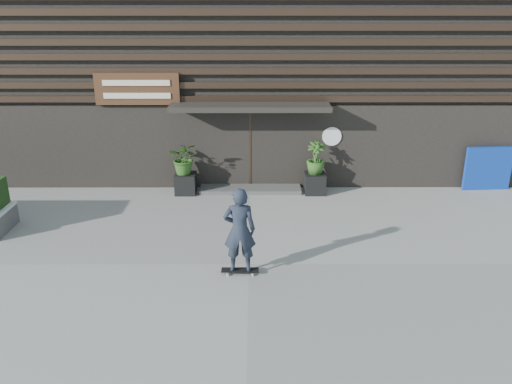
{
  "coord_description": "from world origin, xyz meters",
  "views": [
    {
      "loc": [
        0.13,
        -9.96,
        5.38
      ],
      "look_at": [
        0.16,
        1.53,
        1.1
      ],
      "focal_mm": 36.36,
      "sensor_mm": 36.0,
      "label": 1
    }
  ],
  "objects_px": {
    "planter_pot_left": "(186,183)",
    "skateboarder": "(240,230)",
    "planter_pot_right": "(315,183)",
    "blue_tarp": "(488,168)"
  },
  "relations": [
    {
      "from": "planter_pot_left",
      "to": "skateboarder",
      "type": "xyz_separation_m",
      "value": [
        1.72,
        -4.81,
        0.69
      ]
    },
    {
      "from": "planter_pot_left",
      "to": "skateboarder",
      "type": "height_order",
      "value": "skateboarder"
    },
    {
      "from": "skateboarder",
      "to": "planter_pot_left",
      "type": "bearing_deg",
      "value": 109.68
    },
    {
      "from": "planter_pot_left",
      "to": "planter_pot_right",
      "type": "distance_m",
      "value": 3.8
    },
    {
      "from": "planter_pot_right",
      "to": "planter_pot_left",
      "type": "bearing_deg",
      "value": 180.0
    },
    {
      "from": "planter_pot_left",
      "to": "skateboarder",
      "type": "relative_size",
      "value": 0.32
    },
    {
      "from": "planter_pot_left",
      "to": "blue_tarp",
      "type": "relative_size",
      "value": 0.43
    },
    {
      "from": "blue_tarp",
      "to": "skateboarder",
      "type": "distance_m",
      "value": 8.88
    },
    {
      "from": "planter_pot_left",
      "to": "blue_tarp",
      "type": "bearing_deg",
      "value": 1.91
    },
    {
      "from": "skateboarder",
      "to": "blue_tarp",
      "type": "bearing_deg",
      "value": 35.17
    }
  ]
}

